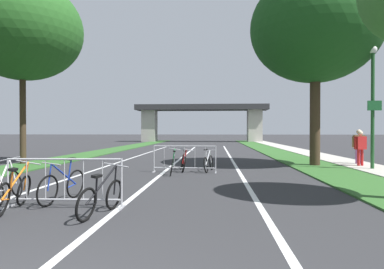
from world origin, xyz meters
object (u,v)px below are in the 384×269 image
at_px(bicycle_white_3, 6,185).
at_px(crowd_barrier_second, 185,159).
at_px(bicycle_silver_0, 209,163).
at_px(bicycle_green_6, 172,164).
at_px(lamppost_with_sign, 373,96).
at_px(pedestrian_pushing_bike, 360,145).
at_px(pedestrian_with_backpack, 359,144).
at_px(crowd_barrier_nearest, 64,183).
at_px(bicycle_orange_2, 14,193).
at_px(bicycle_black_1, 101,197).
at_px(bicycle_blue_5, 63,185).
at_px(tree_right_oak_near, 315,28).
at_px(tree_left_pine_near, 22,30).
at_px(bicycle_red_4, 183,162).

bearing_deg(bicycle_white_3, crowd_barrier_second, 46.76).
xyz_separation_m(bicycle_silver_0, bicycle_green_6, (-1.34, -0.96, 0.02)).
height_order(lamppost_with_sign, bicycle_silver_0, lamppost_with_sign).
bearing_deg(pedestrian_pushing_bike, crowd_barrier_second, 1.84).
xyz_separation_m(lamppost_with_sign, pedestrian_with_backpack, (0.33, 2.08, -2.02)).
distance_m(bicycle_silver_0, bicycle_green_6, 1.65).
bearing_deg(crowd_barrier_second, bicycle_green_6, -126.55).
relative_size(crowd_barrier_nearest, bicycle_orange_2, 1.45).
bearing_deg(bicycle_black_1, pedestrian_pushing_bike, 58.09).
relative_size(bicycle_black_1, bicycle_blue_5, 0.96).
height_order(bicycle_white_3, bicycle_green_6, bicycle_white_3).
height_order(crowd_barrier_nearest, bicycle_white_3, crowd_barrier_nearest).
bearing_deg(bicycle_black_1, bicycle_green_6, 96.34).
distance_m(crowd_barrier_second, bicycle_green_6, 0.70).
xyz_separation_m(tree_right_oak_near, bicycle_white_3, (-9.40, -8.42, -5.98)).
distance_m(bicycle_black_1, pedestrian_pushing_bike, 12.50).
height_order(bicycle_orange_2, pedestrian_pushing_bike, pedestrian_pushing_bike).
distance_m(bicycle_black_1, bicycle_green_6, 6.19).
bearing_deg(lamppost_with_sign, crowd_barrier_nearest, -142.62).
bearing_deg(bicycle_white_3, tree_left_pine_near, 108.06).
height_order(crowd_barrier_second, bicycle_red_4, crowd_barrier_second).
bearing_deg(tree_right_oak_near, bicycle_silver_0, -153.83).
xyz_separation_m(crowd_barrier_second, bicycle_silver_0, (0.93, 0.40, -0.17)).
relative_size(bicycle_red_4, bicycle_blue_5, 1.03).
relative_size(bicycle_green_6, pedestrian_pushing_bike, 1.00).
bearing_deg(bicycle_orange_2, lamppost_with_sign, 26.42).
distance_m(lamppost_with_sign, bicycle_red_4, 8.22).
height_order(bicycle_silver_0, pedestrian_pushing_bike, pedestrian_pushing_bike).
relative_size(tree_right_oak_near, bicycle_blue_5, 5.32).
xyz_separation_m(crowd_barrier_nearest, bicycle_blue_5, (-0.30, 0.56, -0.14)).
bearing_deg(bicycle_black_1, bicycle_white_3, 169.10).
distance_m(tree_right_oak_near, bicycle_silver_0, 8.09).
relative_size(tree_right_oak_near, crowd_barrier_nearest, 3.56).
distance_m(bicycle_green_6, pedestrian_with_backpack, 9.23).
height_order(bicycle_silver_0, pedestrian_with_backpack, pedestrian_with_backpack).
distance_m(tree_left_pine_near, bicycle_green_6, 10.26).
relative_size(lamppost_with_sign, bicycle_red_4, 2.96).
bearing_deg(bicycle_green_6, bicycle_orange_2, -118.16).
distance_m(tree_right_oak_near, bicycle_red_4, 8.71).
distance_m(crowd_barrier_nearest, bicycle_blue_5, 0.65).
relative_size(bicycle_black_1, pedestrian_with_backpack, 0.95).
height_order(bicycle_red_4, pedestrian_pushing_bike, pedestrian_pushing_bike).
bearing_deg(tree_right_oak_near, crowd_barrier_second, -154.25).
bearing_deg(tree_left_pine_near, bicycle_white_3, -61.37).
height_order(crowd_barrier_nearest, bicycle_red_4, crowd_barrier_nearest).
distance_m(lamppost_with_sign, crowd_barrier_nearest, 12.37).
relative_size(bicycle_red_4, pedestrian_pushing_bike, 1.06).
xyz_separation_m(crowd_barrier_nearest, bicycle_black_1, (0.98, -0.55, -0.17)).
relative_size(crowd_barrier_nearest, bicycle_silver_0, 1.49).
relative_size(bicycle_white_3, pedestrian_pushing_bike, 1.05).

